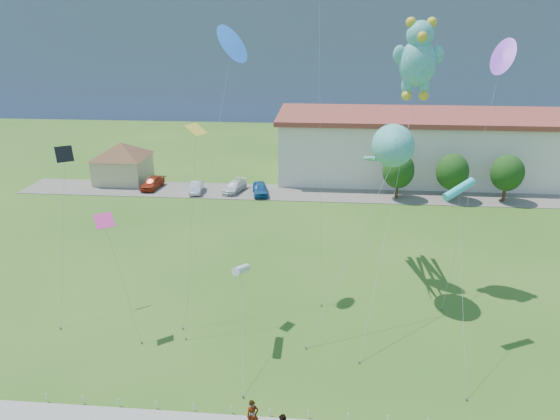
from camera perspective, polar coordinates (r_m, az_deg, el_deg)
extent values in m
plane|color=#2B5718|center=(28.77, 1.23, -20.81)|extent=(160.00, 160.00, 0.00)
cube|color=#59544C|center=(59.69, 3.44, 1.92)|extent=(70.00, 6.00, 0.06)
cube|color=slate|center=(141.74, 4.62, 17.78)|extent=(160.00, 50.00, 25.00)
cube|color=tan|center=(67.02, -17.48, 4.48)|extent=(6.00, 6.00, 3.20)
pyramid|color=brown|center=(66.41, -17.71, 6.55)|extent=(9.20, 9.20, 1.80)
cube|color=beige|center=(71.71, 25.12, 6.31)|extent=(60.00, 14.00, 7.60)
cube|color=brown|center=(70.96, 25.62, 9.51)|extent=(61.00, 15.00, 0.60)
cylinder|color=white|center=(31.08, -25.12, -18.86)|extent=(0.05, 0.05, 0.50)
cylinder|color=white|center=(30.21, -21.63, -19.55)|extent=(0.05, 0.05, 0.50)
cylinder|color=white|center=(29.46, -17.91, -20.19)|extent=(0.05, 0.05, 0.50)
cylinder|color=white|center=(28.82, -13.98, -20.79)|extent=(0.05, 0.05, 0.50)
cylinder|color=white|center=(28.31, -9.86, -21.31)|extent=(0.05, 0.05, 0.50)
cylinder|color=white|center=(27.93, -5.58, -21.74)|extent=(0.05, 0.05, 0.50)
cylinder|color=white|center=(27.70, -1.18, -22.07)|extent=(0.05, 0.05, 0.50)
cylinder|color=white|center=(27.61, 3.28, -22.28)|extent=(0.05, 0.05, 0.50)
cylinder|color=white|center=(27.66, 7.76, -22.38)|extent=(0.05, 0.05, 0.50)
cylinder|color=white|center=(27.85, 12.21, -22.34)|extent=(0.05, 0.05, 0.50)
cylinder|color=#3F2B19|center=(59.04, 13.19, 2.28)|extent=(0.36, 0.36, 2.20)
ellipsoid|color=#14380F|center=(58.38, 13.37, 4.43)|extent=(3.60, 3.60, 4.14)
cylinder|color=#3F2B19|center=(60.21, 18.85, 2.07)|extent=(0.36, 0.36, 2.20)
ellipsoid|color=#14380F|center=(59.57, 19.10, 4.16)|extent=(3.60, 3.60, 4.14)
cylinder|color=#3F2B19|center=(61.96, 24.23, 1.84)|extent=(0.36, 0.36, 2.20)
ellipsoid|color=#14380F|center=(61.33, 24.54, 3.88)|extent=(3.60, 3.60, 4.14)
imported|color=gray|center=(26.54, -3.14, -22.38)|extent=(0.72, 0.60, 1.68)
imported|color=#9C2C13|center=(63.06, -14.39, 3.05)|extent=(2.19, 4.46, 1.47)
imported|color=#B5B5BC|center=(60.46, -9.56, 2.56)|extent=(1.73, 3.91, 1.25)
imported|color=silver|center=(60.19, -5.22, 2.68)|extent=(2.87, 4.59, 1.24)
imported|color=#194E8D|center=(58.94, -2.29, 2.46)|extent=(2.46, 4.43, 1.42)
ellipsoid|color=teal|center=(34.75, 12.79, 7.21)|extent=(2.86, 3.72, 2.86)
sphere|color=white|center=(33.52, 12.20, 7.32)|extent=(0.45, 0.45, 0.45)
sphere|color=white|center=(33.67, 13.94, 7.24)|extent=(0.45, 0.45, 0.45)
cylinder|color=slate|center=(32.24, 2.97, -15.44)|extent=(0.10, 0.10, 0.16)
cylinder|color=gray|center=(32.42, 8.15, -4.64)|extent=(5.43, 6.46, 10.36)
ellipsoid|color=teal|center=(37.35, 15.44, 15.85)|extent=(2.58, 2.19, 3.22)
sphere|color=teal|center=(37.27, 15.72, 18.73)|extent=(1.88, 1.88, 1.88)
sphere|color=gold|center=(37.15, 14.73, 20.04)|extent=(0.69, 0.69, 0.69)
sphere|color=gold|center=(37.39, 16.96, 19.84)|extent=(0.69, 0.69, 0.69)
sphere|color=gold|center=(36.49, 15.93, 18.53)|extent=(0.69, 0.69, 0.69)
ellipsoid|color=teal|center=(37.11, 13.49, 16.91)|extent=(0.89, 0.63, 1.25)
ellipsoid|color=teal|center=(37.55, 17.54, 16.59)|extent=(0.89, 0.63, 1.25)
ellipsoid|color=teal|center=(37.38, 14.30, 13.66)|extent=(0.79, 0.69, 1.29)
ellipsoid|color=teal|center=(37.58, 16.14, 13.53)|extent=(0.79, 0.69, 1.29)
sphere|color=gold|center=(37.27, 14.25, 12.57)|extent=(0.69, 0.69, 0.69)
sphere|color=gold|center=(37.47, 16.09, 12.44)|extent=(0.69, 0.69, 0.69)
cylinder|color=slate|center=(31.42, 9.04, -16.80)|extent=(0.10, 0.10, 0.16)
cylinder|color=gray|center=(33.35, 12.37, -0.89)|extent=(3.88, 11.75, 13.90)
cube|color=black|center=(36.84, -23.44, 5.89)|extent=(1.29, 1.29, 0.86)
cylinder|color=slate|center=(36.96, -23.80, -12.24)|extent=(0.10, 0.10, 0.16)
cylinder|color=gray|center=(36.46, -23.60, -3.28)|extent=(0.42, 4.60, 10.41)
cylinder|color=slate|center=(36.50, 4.75, -10.79)|extent=(0.10, 0.10, 0.16)
cylinder|color=gray|center=(35.55, 4.63, 7.76)|extent=(0.88, 6.96, 22.08)
cylinder|color=#2DC1CD|center=(31.63, 19.78, 2.24)|extent=(0.50, 2.25, 0.87)
cylinder|color=slate|center=(30.33, 20.54, -19.61)|extent=(0.10, 0.10, 0.16)
cylinder|color=gray|center=(30.45, 20.12, -8.55)|extent=(0.11, 6.84, 9.39)
cube|color=#E13288|center=(32.37, -19.45, -1.15)|extent=(1.29, 1.29, 0.86)
cylinder|color=slate|center=(33.80, -15.53, -14.38)|extent=(0.10, 0.10, 0.16)
cylinder|color=gray|center=(32.87, -17.47, -8.01)|extent=(2.18, 1.60, 7.35)
cone|color=blue|center=(34.84, -5.48, 18.45)|extent=(1.80, 1.33, 1.33)
cylinder|color=slate|center=(34.57, -11.05, -13.10)|extent=(0.10, 0.10, 0.16)
cylinder|color=gray|center=(33.38, -8.29, 2.64)|extent=(2.76, 6.75, 17.45)
cube|color=gold|center=(31.88, -9.57, 9.06)|extent=(1.29, 1.29, 0.86)
cylinder|color=slate|center=(33.53, -10.73, -14.24)|extent=(0.10, 0.10, 0.16)
cylinder|color=gray|center=(32.05, -10.15, -2.99)|extent=(0.51, 3.89, 12.47)
cone|color=purple|center=(40.05, 24.12, 15.77)|extent=(1.80, 1.33, 1.33)
cylinder|color=slate|center=(37.69, 17.96, -10.74)|extent=(0.10, 0.10, 0.16)
cylinder|color=gray|center=(37.80, 21.09, 2.85)|extent=(3.81, 6.59, 16.53)
cylinder|color=silver|center=(30.58, -4.44, -6.80)|extent=(0.50, 2.25, 0.87)
cylinder|color=slate|center=(28.87, -4.25, -20.49)|extent=(0.10, 0.10, 0.16)
cylinder|color=gray|center=(29.55, -4.34, -13.54)|extent=(0.83, 5.33, 4.66)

